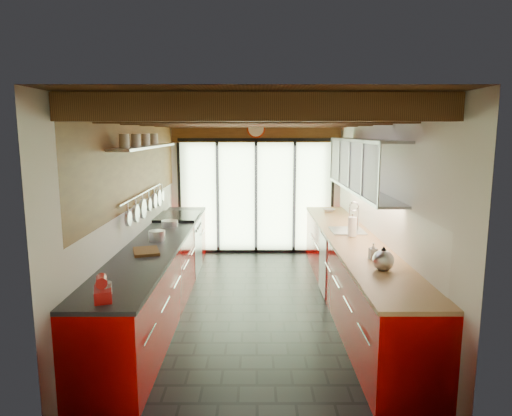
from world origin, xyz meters
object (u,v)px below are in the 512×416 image
at_px(bowl, 329,210).
at_px(soap_bottle, 373,251).
at_px(kettle, 383,259).
at_px(paper_towel, 352,227).
at_px(stand_mixer, 103,290).

bearing_deg(bowl, soap_bottle, -90.00).
distance_m(kettle, paper_towel, 1.48).
bearing_deg(stand_mixer, soap_bottle, 25.68).
distance_m(kettle, bowl, 3.40).
bearing_deg(paper_towel, stand_mixer, -137.73).
xyz_separation_m(kettle, bowl, (0.00, 3.40, -0.09)).
distance_m(paper_towel, soap_bottle, 1.09).
bearing_deg(paper_towel, bowl, 90.00).
xyz_separation_m(paper_towel, bowl, (-0.00, 1.92, -0.11)).
bearing_deg(paper_towel, soap_bottle, -90.00).
xyz_separation_m(stand_mixer, kettle, (2.54, 0.83, 0.03)).
bearing_deg(kettle, paper_towel, 90.00).
height_order(kettle, bowl, kettle).
distance_m(stand_mixer, bowl, 4.93).
xyz_separation_m(kettle, soap_bottle, (0.00, 0.39, -0.02)).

